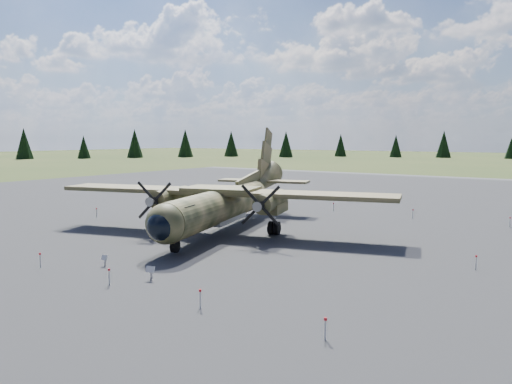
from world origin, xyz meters
The scene contains 7 objects.
ground centered at (0.00, 0.00, 0.00)m, with size 500.00×500.00×0.00m, color #4B5124.
apron centered at (0.00, 10.00, 0.00)m, with size 120.00×120.00×0.04m, color #5D5D62.
transport_plane centered at (-2.48, 1.64, 2.55)m, with size 26.64×23.78×8.88m.
info_placard_left centered at (-1.27, -11.20, 0.44)m, with size 0.42×0.19×0.65m.
info_placard_right centered at (3.03, -11.69, 0.49)m, with size 0.51×0.34×0.74m.
barrier_fence centered at (-0.46, -0.08, 0.51)m, with size 33.12×29.62×0.85m.
treeline centered at (-7.41, 6.69, 4.69)m, with size 339.23×344.95×10.98m.
Camera 1 is at (21.87, -29.31, 7.33)m, focal length 35.00 mm.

